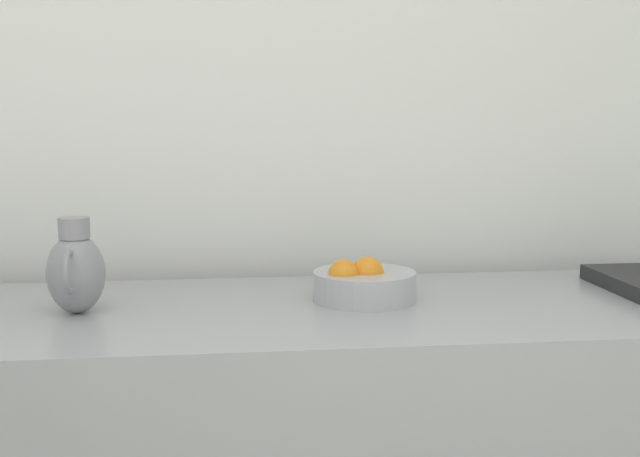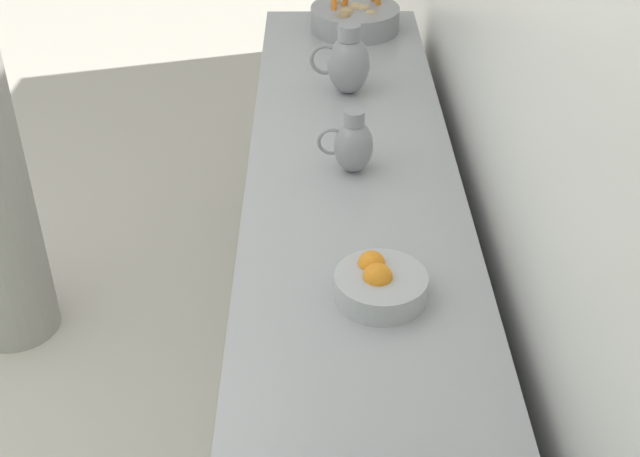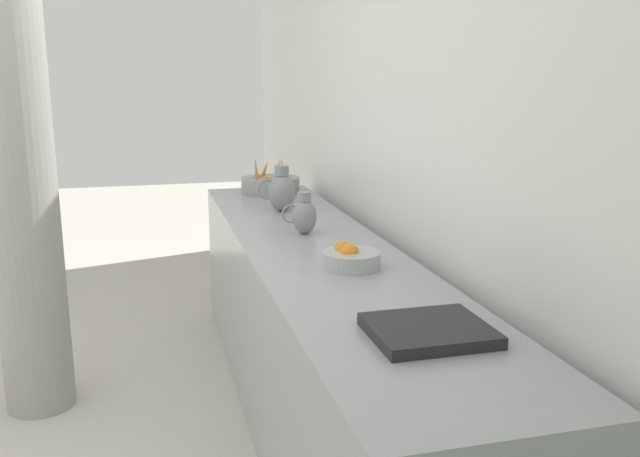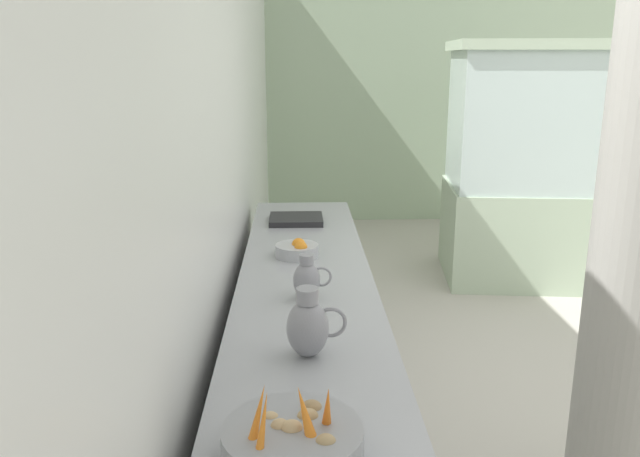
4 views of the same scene
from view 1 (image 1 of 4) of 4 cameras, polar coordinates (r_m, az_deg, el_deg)
The scene contains 3 objects.
tile_wall_left at distance 2.13m, azimuth 5.65°, elevation 14.39°, with size 0.10×8.04×3.00m, color white.
orange_bowl at distance 1.74m, azimuth 3.17°, elevation -4.06°, with size 0.23×0.23×0.10m.
metal_pitcher_short at distance 1.69m, azimuth -17.46°, elevation -2.95°, with size 0.17×0.12×0.20m.
Camera 1 is at (0.12, -0.02, 1.26)m, focal length 43.69 mm.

